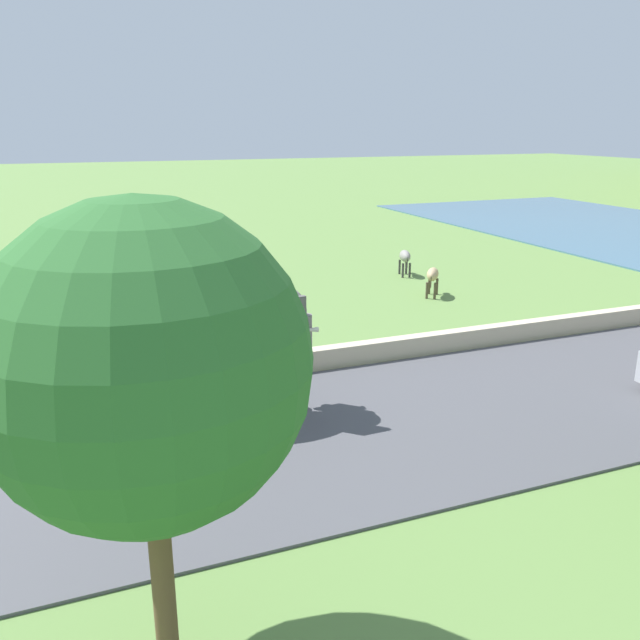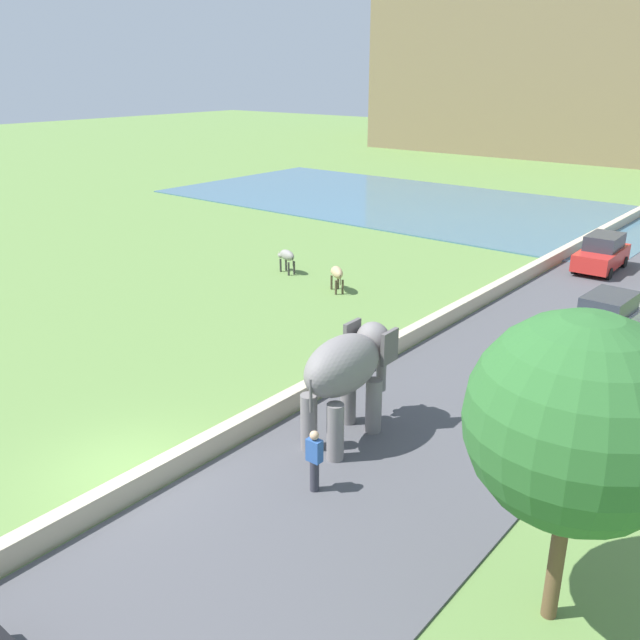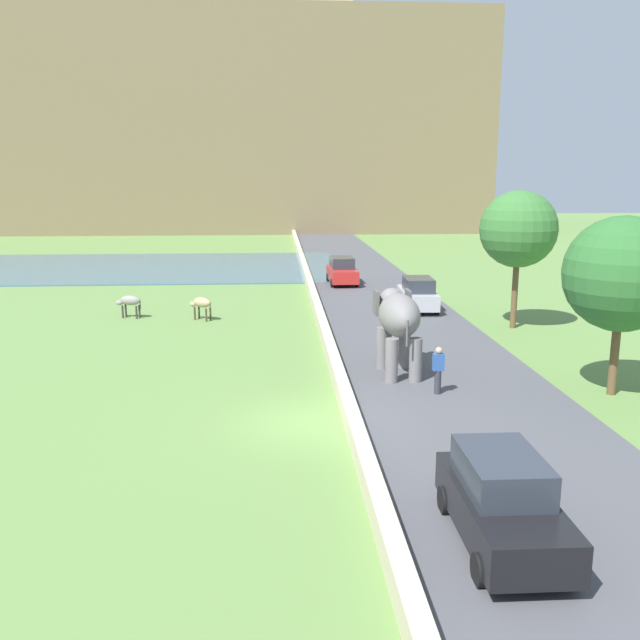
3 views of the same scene
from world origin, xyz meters
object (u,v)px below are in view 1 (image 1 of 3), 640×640
at_px(elephant, 237,334).
at_px(cow_grey, 405,257).
at_px(person_beside_elephant, 132,415).
at_px(cow_brown, 95,252).
at_px(cow_tan, 433,276).

distance_m(elephant, cow_grey, 15.95).
bearing_deg(cow_grey, elephant, -42.46).
height_order(person_beside_elephant, cow_grey, person_beside_elephant).
bearing_deg(person_beside_elephant, cow_brown, 178.71).
bearing_deg(cow_grey, cow_tan, -11.95).
distance_m(elephant, cow_tan, 12.86).
bearing_deg(cow_grey, person_beside_elephant, -46.23).
height_order(elephant, cow_grey, elephant).
height_order(cow_grey, cow_tan, same).
distance_m(person_beside_elephant, cow_grey, 18.29).
xyz_separation_m(cow_grey, cow_brown, (-6.40, -12.78, 0.00)).
height_order(cow_grey, cow_brown, same).
bearing_deg(cow_grey, cow_brown, -116.60).
bearing_deg(person_beside_elephant, cow_tan, 125.83).
relative_size(elephant, cow_tan, 2.66).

